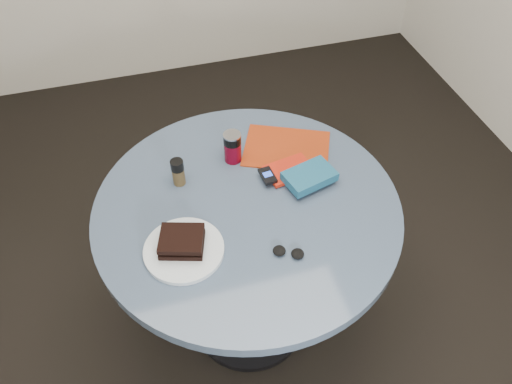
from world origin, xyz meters
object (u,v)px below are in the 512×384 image
object	(u,v)px
soda_can	(233,147)
red_book	(289,170)
plate	(184,250)
magazine	(287,148)
sandwich	(182,241)
novel	(309,176)
mp3_player	(268,176)
headphones	(288,252)
table	(248,235)
pepper_grinder	(178,172)

from	to	relation	value
soda_can	red_book	xyz separation A→B (m)	(0.17, -0.12, -0.05)
plate	magazine	world-z (taller)	plate
sandwich	novel	bearing A→B (deg)	18.44
magazine	mp3_player	world-z (taller)	mp3_player
mp3_player	sandwich	bearing A→B (deg)	-148.12
plate	sandwich	world-z (taller)	sandwich
sandwich	headphones	xyz separation A→B (m)	(0.30, -0.11, -0.03)
table	plate	bearing A→B (deg)	-150.74
plate	mp3_player	distance (m)	0.39
headphones	soda_can	bearing A→B (deg)	97.23
magazine	novel	xyz separation A→B (m)	(0.02, -0.18, 0.03)
soda_can	magazine	xyz separation A→B (m)	(0.20, -0.00, -0.06)
table	sandwich	bearing A→B (deg)	-152.76
plate	red_book	xyz separation A→B (m)	(0.41, 0.23, 0.00)
magazine	novel	world-z (taller)	novel
table	mp3_player	xyz separation A→B (m)	(0.09, 0.08, 0.19)
plate	table	bearing A→B (deg)	29.26
soda_can	novel	size ratio (longest dim) A/B	0.70
soda_can	novel	xyz separation A→B (m)	(0.22, -0.19, -0.02)
sandwich	mp3_player	distance (m)	0.38
sandwich	table	bearing A→B (deg)	27.24
red_book	headphones	world-z (taller)	headphones
plate	red_book	size ratio (longest dim) A/B	1.52
red_book	novel	distance (m)	0.09
magazine	mp3_player	size ratio (longest dim) A/B	3.83
soda_can	pepper_grinder	bearing A→B (deg)	-163.13
sandwich	mp3_player	size ratio (longest dim) A/B	1.96
sandwich	plate	bearing A→B (deg)	-80.88
novel	mp3_player	distance (m)	0.14
pepper_grinder	novel	size ratio (longest dim) A/B	0.60
novel	plate	bearing A→B (deg)	-175.41
plate	magazine	size ratio (longest dim) A/B	0.80
red_book	novel	size ratio (longest dim) A/B	0.96
sandwich	novel	size ratio (longest dim) A/B	0.94
novel	sandwich	bearing A→B (deg)	-176.55
table	soda_can	distance (m)	0.31
magazine	mp3_player	xyz separation A→B (m)	(-0.11, -0.13, 0.02)
magazine	pepper_grinder	bearing A→B (deg)	-146.97
table	novel	bearing A→B (deg)	8.29
table	pepper_grinder	distance (m)	0.33
sandwich	red_book	size ratio (longest dim) A/B	0.98
table	pepper_grinder	bearing A→B (deg)	140.82
sandwich	headphones	size ratio (longest dim) A/B	1.52
plate	pepper_grinder	world-z (taller)	pepper_grinder
pepper_grinder	novel	distance (m)	0.44
table	magazine	world-z (taller)	magazine
pepper_grinder	magazine	distance (m)	0.41
magazine	mp3_player	bearing A→B (deg)	-105.66
mp3_player	table	bearing A→B (deg)	-138.48
soda_can	red_book	size ratio (longest dim) A/B	0.73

